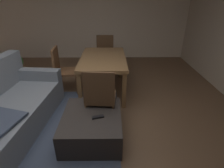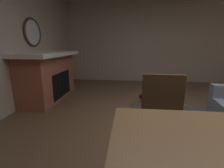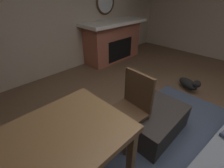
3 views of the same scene
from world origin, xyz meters
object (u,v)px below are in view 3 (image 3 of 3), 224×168
Objects in this scene: dining_table at (43,152)px; dining_chair_west at (132,104)px; fireplace at (113,41)px; small_dog at (189,84)px; round_wall_mirror at (105,2)px; ottoman_coffee_table at (148,118)px; tv_remote at (147,102)px.

dining_chair_west reaches higher than dining_table.
small_dog is (0.15, 2.29, -0.39)m from fireplace.
round_wall_mirror is 2.90m from small_dog.
ottoman_coffee_table is 1.84× the size of small_dog.
round_wall_mirror is 1.26× the size of small_dog.
round_wall_mirror is 3.29m from ottoman_coffee_table.
round_wall_mirror reaches higher than small_dog.
dining_chair_west is 1.89× the size of small_dog.
small_dog is at bearing 177.63° from dining_table.
round_wall_mirror is 3.87× the size of tv_remote.
round_wall_mirror is 3.12m from tv_remote.
round_wall_mirror is 0.68× the size of ottoman_coffee_table.
round_wall_mirror is at bearing -93.32° from small_dog.
small_dog is (0.15, 2.57, -1.34)m from round_wall_mirror.
dining_chair_west is at bearing 179.63° from dining_table.
dining_table is (2.99, 2.45, -0.84)m from round_wall_mirror.
dining_chair_west is at bearing -3.68° from small_dog.
tv_remote is (-0.06, -0.09, 0.20)m from ottoman_coffee_table.
round_wall_mirror is at bearing -137.18° from tv_remote.
fireplace is 2.80m from ottoman_coffee_table.
dining_chair_west reaches higher than tv_remote.
tv_remote is 0.33× the size of small_dog.
fireplace is 2.67m from tv_remote.
round_wall_mirror reaches higher than tv_remote.
dining_chair_west reaches higher than ottoman_coffee_table.
small_dog is at bearing 176.32° from dining_chair_west.
dining_chair_west is (1.87, 2.17, -0.02)m from fireplace.
small_dog is at bearing 160.48° from tv_remote.
dining_table reaches higher than tv_remote.
dining_chair_west is at bearing -18.29° from tv_remote.
ottoman_coffee_table is 0.97× the size of dining_chair_west.
fireplace reaches higher than small_dog.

